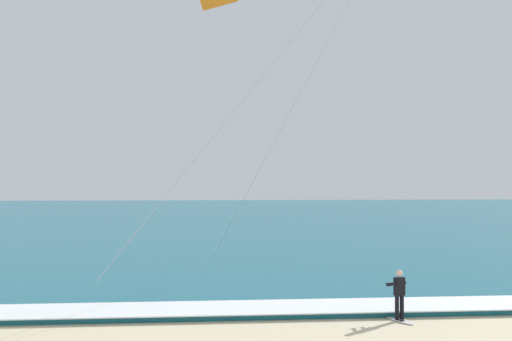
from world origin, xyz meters
TOP-DOWN VIEW (x-y plane):
  - sea at (0.00, 72.73)m, footprint 200.00×120.00m
  - surf_foam at (0.00, 13.73)m, footprint 200.00×2.36m
  - surfboard at (-2.91, 12.27)m, footprint 0.89×1.47m
  - kitesurfer at (-2.91, 12.29)m, footprint 0.64×0.63m

SIDE VIEW (x-z plane):
  - surfboard at x=-2.91m, z-range -0.02..0.07m
  - sea at x=0.00m, z-range 0.00..0.20m
  - surf_foam at x=0.00m, z-range 0.20..0.24m
  - kitesurfer at x=-2.91m, z-range 0.10..1.79m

